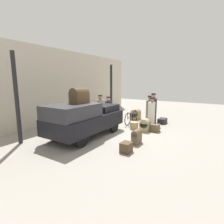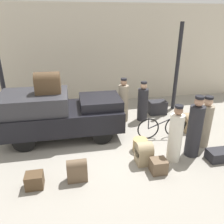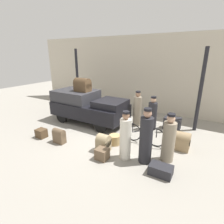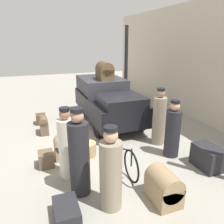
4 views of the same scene
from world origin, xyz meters
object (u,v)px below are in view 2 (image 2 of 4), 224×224
at_px(porter_carrying_trunk, 195,129).
at_px(trunk_wicker_pale, 34,180).
at_px(suitcase_small_leather, 192,122).
at_px(trunk_large_brown, 219,155).
at_px(trunk_on_truck_roof, 48,83).
at_px(porter_with_bicycle, 143,103).
at_px(porter_lifting_near_truck, 175,136).
at_px(wicker_basket, 140,145).
at_px(suitcase_black_upright, 77,170).
at_px(porter_standing_middle, 123,102).
at_px(trunk_barrel_dark, 144,153).
at_px(bicycle, 162,127).
at_px(conductor_in_dark_uniform, 204,124).
at_px(trunk_umber_medium, 157,107).
at_px(suitcase_tan_flat, 158,166).
at_px(truck, 59,113).

relative_size(porter_carrying_trunk, trunk_wicker_pale, 4.47).
distance_m(suitcase_small_leather, trunk_large_brown, 1.90).
relative_size(suitcase_small_leather, trunk_on_truck_roof, 0.88).
distance_m(porter_with_bicycle, porter_lifting_near_truck, 2.85).
xyz_separation_m(wicker_basket, porter_carrying_trunk, (1.45, -0.52, 0.66)).
xyz_separation_m(porter_lifting_near_truck, suitcase_black_upright, (-2.77, -0.37, -0.46)).
relative_size(porter_standing_middle, suitcase_small_leather, 2.51).
distance_m(suitcase_small_leather, trunk_wicker_pale, 5.68).
relative_size(trunk_barrel_dark, trunk_large_brown, 0.98).
height_order(bicycle, trunk_barrel_dark, bicycle).
xyz_separation_m(conductor_in_dark_uniform, suitcase_small_leather, (0.22, 1.03, -0.42)).
relative_size(porter_standing_middle, suitcase_black_upright, 2.93).
bearing_deg(wicker_basket, bicycle, 33.10).
bearing_deg(trunk_barrel_dark, trunk_umber_medium, 62.58).
bearing_deg(porter_standing_middle, trunk_barrel_dark, -91.94).
xyz_separation_m(trunk_large_brown, suitcase_tan_flat, (-1.95, -0.20, 0.04)).
height_order(conductor_in_dark_uniform, trunk_umber_medium, conductor_in_dark_uniform).
relative_size(suitcase_small_leather, suitcase_tan_flat, 1.69).
distance_m(porter_lifting_near_truck, conductor_in_dark_uniform, 1.41).
height_order(porter_standing_middle, suitcase_black_upright, porter_standing_middle).
bearing_deg(truck, porter_carrying_trunk, -26.37).
relative_size(wicker_basket, trunk_barrel_dark, 0.69).
xyz_separation_m(suitcase_small_leather, suitcase_black_upright, (-4.27, -2.00, -0.02)).
relative_size(porter_standing_middle, trunk_on_truck_roof, 2.22).
bearing_deg(suitcase_small_leather, porter_carrying_trunk, -119.49).
height_order(porter_carrying_trunk, trunk_large_brown, porter_carrying_trunk).
height_order(porter_standing_middle, suitcase_tan_flat, porter_standing_middle).
distance_m(wicker_basket, suitcase_small_leather, 2.48).
height_order(trunk_large_brown, suitcase_black_upright, suitcase_black_upright).
relative_size(trunk_wicker_pale, trunk_umber_medium, 0.56).
xyz_separation_m(porter_lifting_near_truck, suitcase_small_leather, (1.50, 1.63, -0.44)).
height_order(wicker_basket, suitcase_tan_flat, suitcase_tan_flat).
bearing_deg(porter_carrying_trunk, trunk_on_truck_roof, 155.06).
height_order(bicycle, porter_with_bicycle, porter_with_bicycle).
bearing_deg(conductor_in_dark_uniform, suitcase_small_leather, 78.01).
relative_size(bicycle, conductor_in_dark_uniform, 1.05).
bearing_deg(suitcase_tan_flat, porter_standing_middle, 92.61).
xyz_separation_m(porter_standing_middle, conductor_in_dark_uniform, (2.07, -2.31, -0.05)).
distance_m(porter_lifting_near_truck, trunk_barrel_dark, 1.00).
xyz_separation_m(porter_with_bicycle, trunk_wicker_pale, (-3.79, -3.27, -0.53)).
distance_m(truck, porter_standing_middle, 2.58).
xyz_separation_m(porter_with_bicycle, suitcase_black_upright, (-2.76, -3.22, -0.40)).
bearing_deg(suitcase_tan_flat, porter_carrying_trunk, 25.08).
relative_size(wicker_basket, conductor_in_dark_uniform, 0.27).
bearing_deg(porter_carrying_trunk, truck, 153.63).
bearing_deg(trunk_large_brown, suitcase_black_upright, -178.41).
distance_m(porter_carrying_trunk, trunk_large_brown, 1.04).
height_order(porter_standing_middle, trunk_large_brown, porter_standing_middle).
bearing_deg(suitcase_black_upright, trunk_umber_medium, 45.80).
bearing_deg(conductor_in_dark_uniform, wicker_basket, 177.99).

